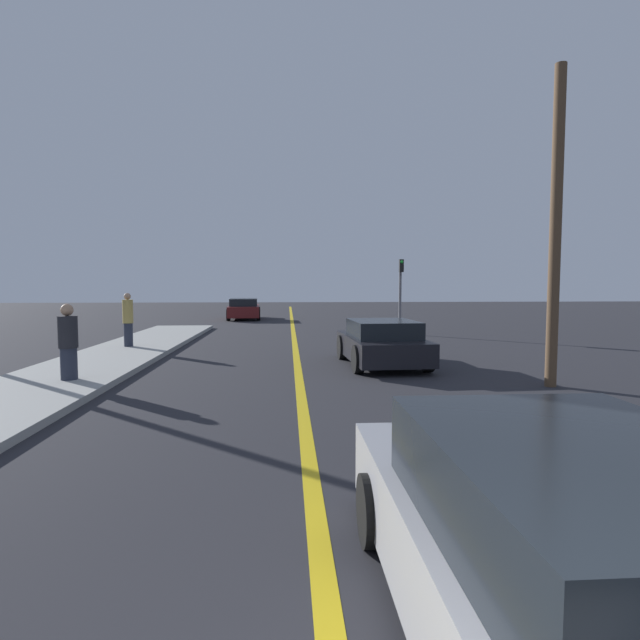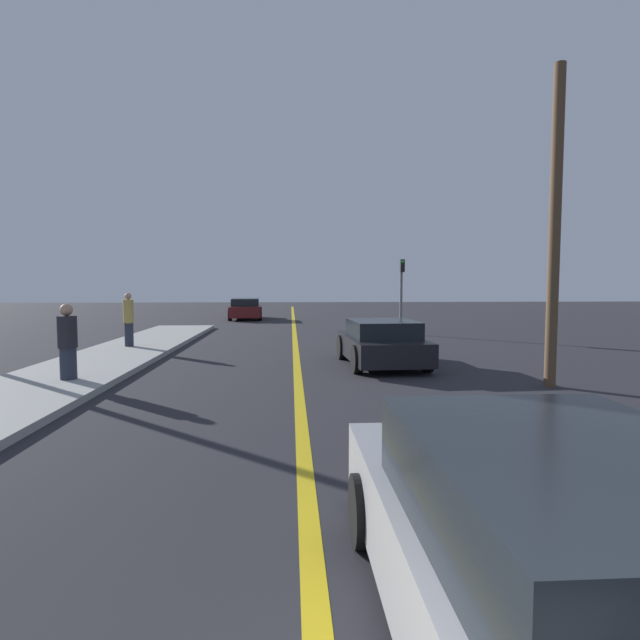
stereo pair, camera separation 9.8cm
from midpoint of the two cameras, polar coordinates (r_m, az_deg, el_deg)
road_center_line at (r=18.72m, az=-3.07°, el=-2.61°), size 0.20×60.00×0.01m
sidewalk_left at (r=14.00m, az=-25.34°, el=-5.02°), size 2.73×24.50×0.14m
car_near_right_lane at (r=3.44m, az=25.93°, el=-23.14°), size 2.00×4.27×1.36m
car_ahead_center at (r=13.58m, az=6.88°, el=-2.63°), size 2.16×3.90×1.23m
car_far_distant at (r=31.52m, az=-8.77°, el=1.25°), size 2.19×4.33×1.30m
pedestrian_near_curb at (r=12.03m, az=-27.05°, el=-2.28°), size 0.40×0.40×1.63m
pedestrian_mid_group at (r=17.61m, az=-21.24°, el=0.04°), size 0.33×0.33×1.76m
traffic_light at (r=22.10m, az=9.06°, el=3.70°), size 0.18×0.40×3.27m
utility_pole at (r=11.76m, az=25.10°, el=9.45°), size 0.24×0.24×6.74m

